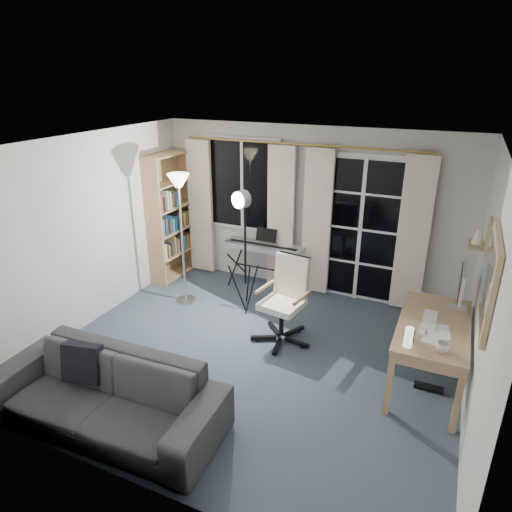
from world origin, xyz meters
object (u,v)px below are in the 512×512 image
Objects in this scene: studio_light at (242,214)px; monitor at (462,285)px; office_chair at (287,292)px; mug at (443,346)px; sofa at (103,384)px; desk at (433,331)px; torchiere_lamp at (180,201)px; bookshelf at (169,220)px; keyboard_piano at (264,248)px.

monitor is (2.65, -0.21, -0.38)m from studio_light.
studio_light is at bearing 162.48° from office_chair.
sofa is at bearing -153.99° from mug.
monitor is 4.39× the size of mug.
desk is at bearing -113.51° from monitor.
torchiere_lamp is at bearing 178.41° from monitor.
torchiere_lamp reaches higher than office_chair.
sofa is (-2.75, -1.34, -0.35)m from mug.
office_chair is 2.01× the size of monitor.
bookshelf is 0.88× the size of sofa.
bookshelf is 1.46× the size of desk.
bookshelf reaches higher than monitor.
sofa is at bearing -145.12° from desk.
mug is (0.10, -0.50, 0.15)m from desk.
bookshelf is 1.65× the size of keyboard_piano.
bookshelf is 1.12m from torchiere_lamp.
torchiere_lamp is 15.51× the size of mug.
desk is at bearing -15.47° from bookshelf.
desk is (2.47, -1.40, -0.02)m from keyboard_piano.
keyboard_piano is at bearing 84.89° from sofa.
bookshelf is 2.55m from office_chair.
keyboard_piano is 10.06× the size of mug.
office_chair is at bearing 156.61° from mug.
office_chair is 1.94m from mug.
bookshelf reaches higher than torchiere_lamp.
studio_light is 2.87m from mug.
desk is (2.45, -0.66, -0.75)m from studio_light.
mug reaches higher than desk.
monitor is at bearing 14.83° from office_chair.
torchiere_lamp is 0.88m from studio_light.
monitor is at bearing 84.19° from mug.
bookshelf is 1.57m from keyboard_piano.
mug is at bearing -2.81° from studio_light.
bookshelf is 4.21m from desk.
bookshelf is 1.72m from studio_light.
torchiere_lamp is 1.76× the size of office_chair.
bookshelf is 3.41m from sofa.
sofa is (0.66, -2.40, -1.04)m from torchiere_lamp.
mug is (3.42, -1.05, -0.70)m from torchiere_lamp.
monitor reaches higher than mug.
torchiere_lamp is 1.46m from keyboard_piano.
office_chair is 0.77× the size of desk.
torchiere_lamp reaches higher than monitor.
studio_light reaches higher than monitor.
sofa is at bearing -72.98° from studio_light.
mug is at bearing -17.13° from torchiere_lamp.
keyboard_piano is 0.88× the size of desk.
bookshelf is at bearing 134.62° from torchiere_lamp.
monitor is at bearing -1.68° from torchiere_lamp.
torchiere_lamp is 0.82× the size of sofa.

